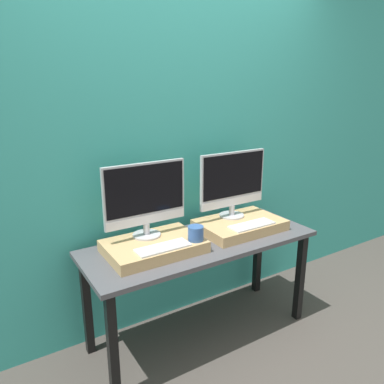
% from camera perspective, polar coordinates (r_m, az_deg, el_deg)
% --- Properties ---
extents(ground_plane, '(12.00, 12.00, 0.00)m').
position_cam_1_polar(ground_plane, '(2.64, 5.06, -23.81)').
color(ground_plane, '#423D38').
extents(wall_back, '(8.00, 0.04, 2.60)m').
position_cam_1_polar(wall_back, '(2.58, -2.91, 7.53)').
color(wall_back, teal).
rests_on(wall_back, ground_plane).
extents(workbench, '(1.54, 0.58, 0.71)m').
position_cam_1_polar(workbench, '(2.49, 1.39, -9.24)').
color(workbench, '#47474C').
rests_on(workbench, ground_plane).
extents(wooden_riser_left, '(0.58, 0.39, 0.07)m').
position_cam_1_polar(wooden_riser_left, '(2.31, -5.86, -8.24)').
color(wooden_riser_left, tan).
rests_on(wooden_riser_left, workbench).
extents(monitor_left, '(0.53, 0.18, 0.47)m').
position_cam_1_polar(monitor_left, '(2.28, -7.12, -0.78)').
color(monitor_left, '#B2B2B7').
rests_on(monitor_left, wooden_riser_left).
extents(keyboard_left, '(0.32, 0.12, 0.01)m').
position_cam_1_polar(keyboard_left, '(2.19, -4.42, -8.41)').
color(keyboard_left, silver).
rests_on(keyboard_left, wooden_riser_left).
extents(mug, '(0.09, 0.09, 0.09)m').
position_cam_1_polar(mug, '(2.27, 0.57, -6.32)').
color(mug, '#335693').
rests_on(mug, wooden_riser_left).
extents(wooden_riser_right, '(0.58, 0.39, 0.07)m').
position_cam_1_polar(wooden_riser_right, '(2.64, 7.30, -4.99)').
color(wooden_riser_right, tan).
rests_on(wooden_riser_right, workbench).
extents(monitor_right, '(0.53, 0.18, 0.47)m').
position_cam_1_polar(monitor_right, '(2.62, 6.24, 1.52)').
color(monitor_right, '#B2B2B7').
rests_on(monitor_right, wooden_riser_right).
extents(keyboard_right, '(0.32, 0.12, 0.01)m').
position_cam_1_polar(keyboard_right, '(2.54, 9.12, -4.95)').
color(keyboard_right, silver).
rests_on(keyboard_right, wooden_riser_right).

